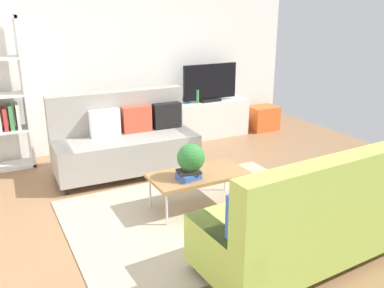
% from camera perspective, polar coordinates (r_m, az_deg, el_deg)
% --- Properties ---
extents(ground_plane, '(7.68, 7.68, 0.00)m').
position_cam_1_polar(ground_plane, '(4.71, 0.33, -9.60)').
color(ground_plane, '#936B47').
extents(wall_far, '(6.40, 0.12, 2.90)m').
position_cam_1_polar(wall_far, '(6.80, -10.95, 11.71)').
color(wall_far, white).
rests_on(wall_far, ground_plane).
extents(area_rug, '(2.90, 2.20, 0.01)m').
position_cam_1_polar(area_rug, '(4.69, 1.50, -9.68)').
color(area_rug, tan).
rests_on(area_rug, ground_plane).
extents(couch_beige, '(1.93, 0.91, 1.10)m').
position_cam_1_polar(couch_beige, '(5.77, -9.23, 0.44)').
color(couch_beige, gray).
rests_on(couch_beige, ground_plane).
extents(couch_green, '(1.94, 0.94, 1.10)m').
position_cam_1_polar(couch_green, '(3.79, 15.31, -10.18)').
color(couch_green, '#A3BC4C').
rests_on(couch_green, ground_plane).
extents(coffee_table, '(1.10, 0.56, 0.42)m').
position_cam_1_polar(coffee_table, '(4.70, 0.89, -4.36)').
color(coffee_table, '#9E7042').
rests_on(coffee_table, ground_plane).
extents(tv_console, '(1.40, 0.44, 0.64)m').
position_cam_1_polar(tv_console, '(7.32, 2.34, 3.49)').
color(tv_console, silver).
rests_on(tv_console, ground_plane).
extents(tv, '(1.00, 0.20, 0.64)m').
position_cam_1_polar(tv, '(7.17, 2.49, 8.34)').
color(tv, black).
rests_on(tv, tv_console).
extents(storage_trunk, '(0.52, 0.40, 0.44)m').
position_cam_1_polar(storage_trunk, '(7.86, 9.69, 3.54)').
color(storage_trunk, orange).
rests_on(storage_trunk, ground_plane).
extents(potted_plant, '(0.31, 0.31, 0.39)m').
position_cam_1_polar(potted_plant, '(4.50, -0.15, -2.13)').
color(potted_plant, brown).
rests_on(potted_plant, coffee_table).
extents(table_book_0, '(0.27, 0.22, 0.04)m').
position_cam_1_polar(table_book_0, '(4.53, -0.47, -4.63)').
color(table_book_0, '#3359B2').
rests_on(table_book_0, coffee_table).
extents(table_book_1, '(0.28, 0.23, 0.04)m').
position_cam_1_polar(table_book_1, '(4.52, -0.47, -4.21)').
color(table_book_1, '#3359B2').
rests_on(table_book_1, table_book_0).
extents(table_book_2, '(0.26, 0.21, 0.03)m').
position_cam_1_polar(table_book_2, '(4.50, -0.47, -3.81)').
color(table_book_2, '#262626').
rests_on(table_book_2, table_book_1).
extents(vase_0, '(0.12, 0.12, 0.15)m').
position_cam_1_polar(vase_0, '(7.01, -1.96, 6.15)').
color(vase_0, '#4C72B2').
rests_on(vase_0, tv_console).
extents(vase_1, '(0.08, 0.08, 0.16)m').
position_cam_1_polar(vase_1, '(7.09, -0.65, 6.32)').
color(vase_1, '#33B29E').
rests_on(vase_1, tv_console).
extents(bottle_0, '(0.05, 0.05, 0.22)m').
position_cam_1_polar(bottle_0, '(7.07, 0.74, 6.56)').
color(bottle_0, '#3F8C4C').
rests_on(bottle_0, tv_console).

